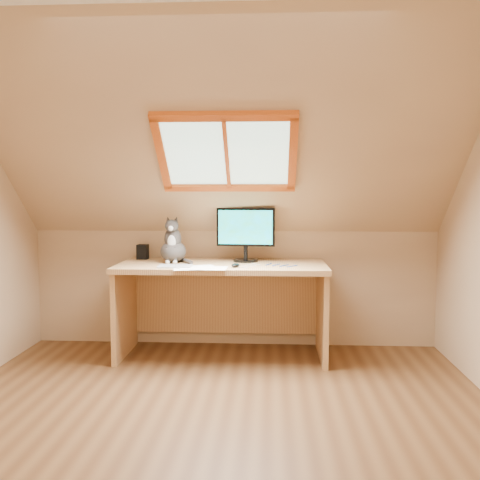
{
  "coord_description": "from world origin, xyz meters",
  "views": [
    {
      "loc": [
        0.32,
        -2.88,
        1.33
      ],
      "look_at": [
        0.1,
        1.0,
        0.99
      ],
      "focal_mm": 40.0,
      "sensor_mm": 36.0,
      "label": 1
    }
  ],
  "objects": [
    {
      "name": "ground",
      "position": [
        0.0,
        0.0,
        0.0
      ],
      "size": [
        3.5,
        3.5,
        0.0
      ],
      "primitive_type": "plane",
      "color": "brown",
      "rests_on": "ground"
    },
    {
      "name": "room_shell",
      "position": [
        0.0,
        -0.09,
        1.43
      ],
      "size": [
        3.52,
        3.52,
        2.41
      ],
      "color": "tan",
      "rests_on": "ground"
    },
    {
      "name": "desk",
      "position": [
        -0.07,
        1.45,
        0.53
      ],
      "size": [
        1.67,
        0.73,
        0.76
      ],
      "color": "tan",
      "rests_on": "ground"
    },
    {
      "name": "monitor",
      "position": [
        0.12,
        1.51,
        1.02
      ],
      "size": [
        0.48,
        0.2,
        0.44
      ],
      "color": "black",
      "rests_on": "desk"
    },
    {
      "name": "cat",
      "position": [
        -0.47,
        1.43,
        0.9
      ],
      "size": [
        0.21,
        0.26,
        0.39
      ],
      "color": "#433D3B",
      "rests_on": "desk"
    },
    {
      "name": "desk_speaker",
      "position": [
        -0.78,
        1.63,
        0.83
      ],
      "size": [
        0.09,
        0.09,
        0.13
      ],
      "primitive_type": "cube",
      "rotation": [
        0.0,
        0.0,
        -0.06
      ],
      "color": "black",
      "rests_on": "desk"
    },
    {
      "name": "graphics_tablet",
      "position": [
        -0.41,
        1.16,
        0.77
      ],
      "size": [
        0.26,
        0.19,
        0.01
      ],
      "primitive_type": "cube",
      "rotation": [
        0.0,
        0.0,
        0.04
      ],
      "color": "#B2B2B7",
      "rests_on": "desk"
    },
    {
      "name": "mouse",
      "position": [
        0.06,
        1.17,
        0.78
      ],
      "size": [
        0.09,
        0.11,
        0.03
      ],
      "primitive_type": "ellipsoid",
      "rotation": [
        0.0,
        0.0,
        -0.41
      ],
      "color": "black",
      "rests_on": "desk"
    },
    {
      "name": "papers",
      "position": [
        -0.19,
        1.12,
        0.77
      ],
      "size": [
        0.35,
        0.3,
        0.01
      ],
      "color": "white",
      "rests_on": "desk"
    },
    {
      "name": "cables",
      "position": [
        0.3,
        1.26,
        0.77
      ],
      "size": [
        0.51,
        0.26,
        0.01
      ],
      "color": "silver",
      "rests_on": "desk"
    }
  ]
}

